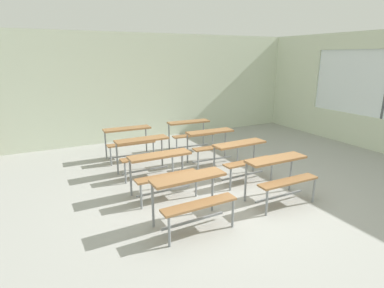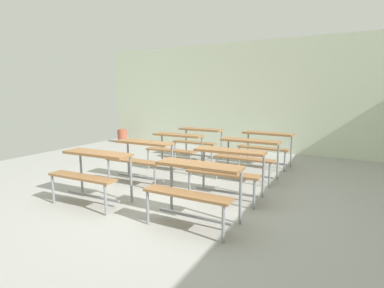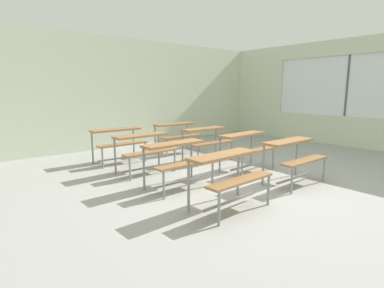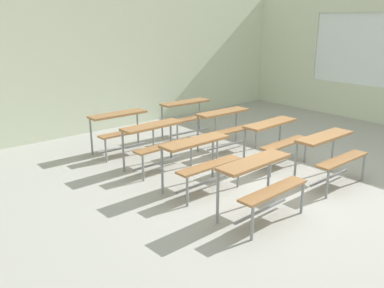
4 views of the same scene
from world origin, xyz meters
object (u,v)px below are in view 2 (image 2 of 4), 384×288
object	(u,v)px
desk_bench_r0c0	(92,165)
desk_bench_r1c0	(141,152)
desk_bench_r2c0	(176,143)
trash_bin	(122,136)
desk_bench_r1c1	(227,162)
desk_bench_r3c1	(266,141)
desk_bench_r0c1	(195,180)
desk_bench_r3c0	(199,136)
desk_bench_r2c1	(248,150)

from	to	relation	value
desk_bench_r0c0	desk_bench_r1c0	distance (m)	1.14
desk_bench_r2c0	trash_bin	world-z (taller)	desk_bench_r2c0
desk_bench_r0c0	desk_bench_r2c0	distance (m)	2.28
desk_bench_r1c1	desk_bench_r3c1	size ratio (longest dim) A/B	1.00
desk_bench_r0c1	desk_bench_r1c0	xyz separation A→B (m)	(-1.66, 1.08, 0.00)
desk_bench_r3c1	desk_bench_r2c0	bearing A→B (deg)	-142.29
desk_bench_r3c0	desk_bench_r3c1	size ratio (longest dim) A/B	0.99
desk_bench_r0c1	desk_bench_r3c0	world-z (taller)	same
desk_bench_r0c1	desk_bench_r3c0	distance (m)	3.70
desk_bench_r1c1	desk_bench_r2c0	distance (m)	2.00
desk_bench_r0c0	desk_bench_r3c0	world-z (taller)	same
trash_bin	desk_bench_r1c1	bearing A→B (deg)	-33.70
desk_bench_r0c0	desk_bench_r2c1	world-z (taller)	same
desk_bench_r0c1	desk_bench_r3c1	xyz separation A→B (m)	(0.01, 3.36, 0.00)
desk_bench_r0c1	desk_bench_r3c0	size ratio (longest dim) A/B	0.99
desk_bench_r3c1	trash_bin	distance (m)	5.11
desk_bench_r0c1	desk_bench_r1c0	distance (m)	1.98
desk_bench_r1c0	desk_bench_r3c1	distance (m)	2.82
desk_bench_r3c0	trash_bin	size ratio (longest dim) A/B	2.58
desk_bench_r3c1	desk_bench_r0c1	bearing A→B (deg)	-87.44
desk_bench_r2c1	desk_bench_r3c0	size ratio (longest dim) A/B	1.01
trash_bin	desk_bench_r0c1	bearing A→B (deg)	-41.34
desk_bench_r0c0	desk_bench_r3c0	size ratio (longest dim) A/B	1.01
desk_bench_r0c0	desk_bench_r1c1	distance (m)	2.01
desk_bench_r1c1	desk_bench_r2c1	world-z (taller)	same
desk_bench_r0c1	desk_bench_r3c0	xyz separation A→B (m)	(-1.63, 3.32, 0.00)
desk_bench_r2c0	desk_bench_r3c0	size ratio (longest dim) A/B	1.00
desk_bench_r1c0	desk_bench_r3c0	world-z (taller)	same
desk_bench_r1c0	desk_bench_r3c1	world-z (taller)	same
desk_bench_r0c1	desk_bench_r2c0	xyz separation A→B (m)	(-1.62, 2.22, 0.00)
desk_bench_r0c1	desk_bench_r3c1	distance (m)	3.36
desk_bench_r0c0	desk_bench_r3c1	size ratio (longest dim) A/B	0.99
desk_bench_r0c0	desk_bench_r3c0	xyz separation A→B (m)	(0.04, 3.38, 0.00)
desk_bench_r0c0	desk_bench_r2c1	bearing A→B (deg)	51.91
desk_bench_r2c1	desk_bench_r0c1	bearing A→B (deg)	-87.57
desk_bench_r2c0	desk_bench_r3c1	xyz separation A→B (m)	(1.63, 1.14, 0.00)
desk_bench_r0c1	desk_bench_r3c1	size ratio (longest dim) A/B	0.98
desk_bench_r0c0	desk_bench_r3c1	bearing A→B (deg)	62.01
desk_bench_r2c1	desk_bench_r1c1	bearing A→B (deg)	-86.53
desk_bench_r0c0	desk_bench_r1c1	bearing A→B (deg)	31.74
desk_bench_r0c0	desk_bench_r2c0	bearing A→B (deg)	86.99
desk_bench_r0c0	desk_bench_r0c1	bearing A→B (deg)	0.15
desk_bench_r2c1	trash_bin	bearing A→B (deg)	157.92
desk_bench_r2c1	desk_bench_r3c1	xyz separation A→B (m)	(0.04, 1.18, 0.00)
desk_bench_r1c0	desk_bench_r1c1	size ratio (longest dim) A/B	0.98
desk_bench_r0c0	desk_bench_r0c1	world-z (taller)	same
desk_bench_r2c0	desk_bench_r3c0	distance (m)	1.10
trash_bin	desk_bench_r0c0	bearing A→B (deg)	-53.22
desk_bench_r1c0	desk_bench_r1c1	xyz separation A→B (m)	(1.67, -0.03, 0.00)
desk_bench_r0c0	desk_bench_r3c0	bearing A→B (deg)	87.54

